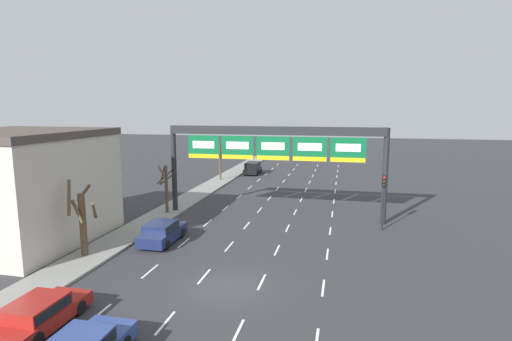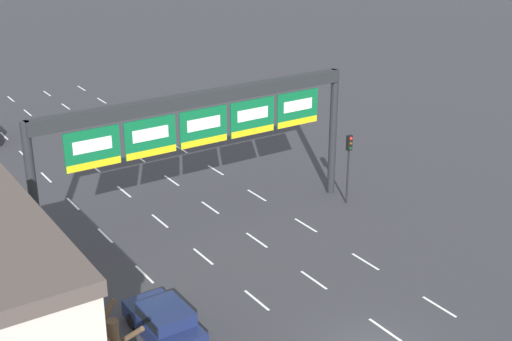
% 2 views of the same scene
% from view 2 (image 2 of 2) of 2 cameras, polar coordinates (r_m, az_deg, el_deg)
% --- Properties ---
extents(lane_dashes, '(10.02, 67.00, 0.01)m').
position_cam_2_polar(lane_dashes, '(39.58, -3.95, -4.79)').
color(lane_dashes, white).
rests_on(lane_dashes, ground_plane).
extents(sign_gantry, '(18.56, 0.70, 7.80)m').
position_cam_2_polar(sign_gantry, '(37.47, -4.44, 4.06)').
color(sign_gantry, '#232628').
rests_on(sign_gantry, ground_plane).
extents(car_navy, '(1.97, 4.33, 1.50)m').
position_cam_2_polar(car_navy, '(30.64, -7.33, -11.83)').
color(car_navy, '#19234C').
rests_on(car_navy, ground_plane).
extents(traffic_light_near_gantry, '(0.30, 0.35, 4.28)m').
position_cam_2_polar(traffic_light_near_gantry, '(41.99, 7.44, 1.23)').
color(traffic_light_near_gantry, black).
rests_on(traffic_light_near_gantry, ground_plane).
extents(tree_bare_closest, '(1.43, 1.68, 4.28)m').
position_cam_2_polar(tree_bare_closest, '(34.89, -17.34, -5.04)').
color(tree_bare_closest, brown).
rests_on(tree_bare_closest, sidewalk_left).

